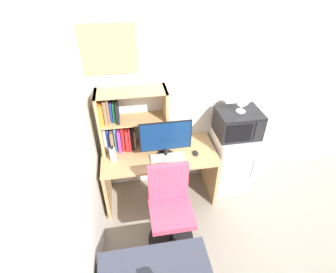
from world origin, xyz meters
TOP-DOWN VIEW (x-y plane):
  - wall_back at (0.40, 0.02)m, footprint 6.40×0.04m
  - wall_left at (-1.62, -1.60)m, footprint 0.04×4.40m
  - desk at (-0.88, -0.32)m, footprint 1.34×0.64m
  - hutch_bookshelf at (-1.26, -0.13)m, footprint 0.77×0.29m
  - monitor at (-0.81, -0.38)m, footprint 0.58×0.20m
  - keyboard at (-0.80, -0.43)m, footprint 0.38×0.14m
  - computer_mouse at (-0.46, -0.41)m, footprint 0.06×0.10m
  - water_bottle at (-1.41, -0.36)m, footprint 0.07×0.07m
  - mini_fridge at (0.08, -0.26)m, footprint 0.49×0.51m
  - microwave at (0.08, -0.26)m, footprint 0.50×0.41m
  - desk_fan at (0.08, -0.27)m, footprint 0.16×0.11m
  - desk_chair at (-0.85, -0.94)m, footprint 0.50×0.50m
  - wall_corkboard at (-1.40, -0.01)m, footprint 0.73×0.02m

SIDE VIEW (x-z plane):
  - desk_chair at x=-0.85m, z-range -0.06..0.90m
  - mini_fridge at x=0.08m, z-range 0.00..0.85m
  - desk at x=-0.88m, z-range 0.15..0.87m
  - keyboard at x=-0.80m, z-range 0.72..0.74m
  - computer_mouse at x=-0.46m, z-range 0.72..0.75m
  - water_bottle at x=-1.41m, z-range 0.72..0.91m
  - monitor at x=-0.81m, z-range 0.75..1.21m
  - microwave at x=0.08m, z-range 0.85..1.16m
  - hutch_bookshelf at x=-1.26m, z-range 0.69..1.43m
  - desk_fan at x=0.08m, z-range 1.17..1.40m
  - wall_back at x=0.40m, z-range 0.00..2.60m
  - wall_left at x=-1.62m, z-range 0.00..2.60m
  - wall_corkboard at x=-1.40m, z-range 1.61..2.11m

